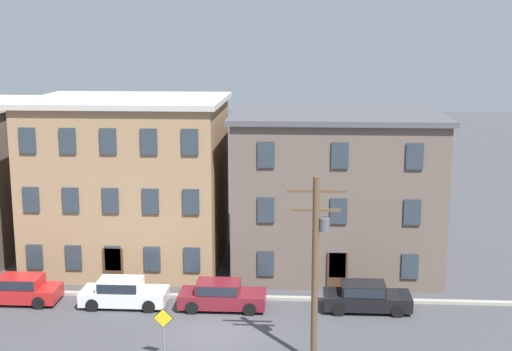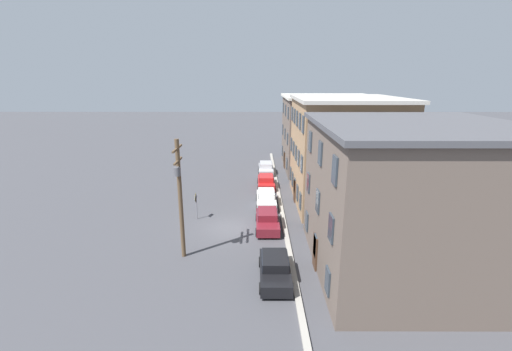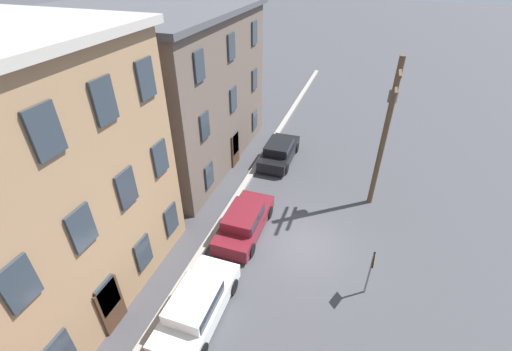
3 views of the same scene
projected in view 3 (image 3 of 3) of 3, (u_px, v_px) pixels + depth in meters
The scene contains 8 objects.
ground_plane at pixel (304, 245), 16.59m from camera, with size 200.00×200.00×0.00m, color #424247.
kerb_strip at pixel (219, 224), 17.75m from camera, with size 56.00×0.36×0.16m, color #9E998E.
apartment_far at pixel (152, 86), 21.79m from camera, with size 12.17×11.60×9.32m.
car_white at pixel (197, 305), 12.95m from camera, with size 4.40×1.92×1.43m.
car_maroon at pixel (244, 221), 16.95m from camera, with size 4.40×1.92×1.43m.
car_black at pixel (279, 151), 22.80m from camera, with size 4.40×1.92×1.43m.
caution_sign at pixel (372, 266), 13.48m from camera, with size 0.88×0.08×2.36m.
utility_pole at pixel (386, 128), 16.95m from camera, with size 2.40×0.44×8.10m.
Camera 3 is at (-12.05, -1.60, 12.02)m, focal length 24.00 mm.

